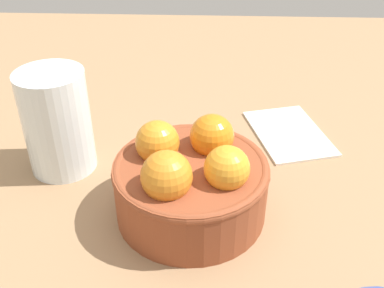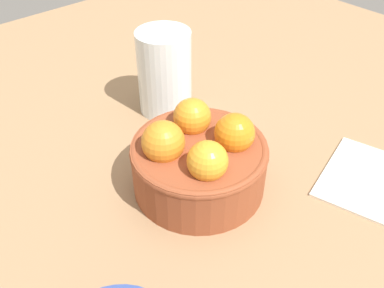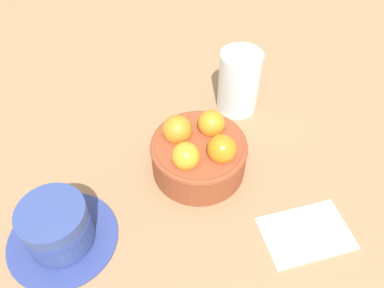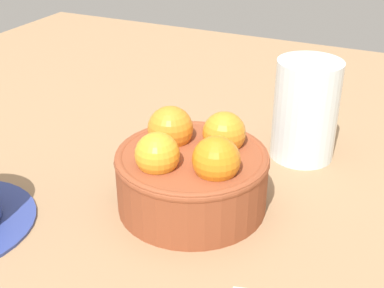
# 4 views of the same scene
# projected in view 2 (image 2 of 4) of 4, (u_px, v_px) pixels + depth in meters

# --- Properties ---
(ground_plane) EXTENTS (1.21, 1.15, 0.03)m
(ground_plane) POSITION_uv_depth(u_px,v_px,m) (199.00, 196.00, 0.50)
(ground_plane) COLOR #997551
(terracotta_bowl) EXTENTS (0.15, 0.15, 0.09)m
(terracotta_bowl) POSITION_uv_depth(u_px,v_px,m) (199.00, 159.00, 0.46)
(terracotta_bowl) COLOR brown
(terracotta_bowl) RESTS_ON ground_plane
(water_glass) EXTENTS (0.07, 0.07, 0.11)m
(water_glass) POSITION_uv_depth(u_px,v_px,m) (165.00, 72.00, 0.57)
(water_glass) COLOR silver
(water_glass) RESTS_ON ground_plane
(folded_napkin) EXTENTS (0.14, 0.11, 0.01)m
(folded_napkin) POSITION_uv_depth(u_px,v_px,m) (362.00, 176.00, 0.49)
(folded_napkin) COLOR white
(folded_napkin) RESTS_ON ground_plane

